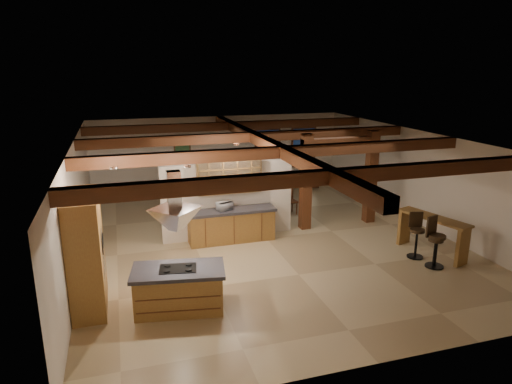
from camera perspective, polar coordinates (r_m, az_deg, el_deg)
ground at (r=13.22m, az=1.29°, el=-5.82°), size 12.00×12.00×0.00m
room_walls at (r=12.68m, az=1.34°, el=1.70°), size 12.00×12.00×12.00m
ceiling_beams at (r=12.49m, az=1.37°, el=6.07°), size 10.00×12.00×0.28m
timber_posts at (r=14.09m, az=10.40°, el=2.78°), size 2.50×0.30×2.90m
partition_wall at (r=13.06m, az=-3.54°, el=-1.01°), size 3.80×0.18×2.20m
pantry_cabinet at (r=9.81m, az=-20.47°, el=-7.10°), size 0.67×1.60×2.40m
back_counter at (r=12.90m, az=-3.08°, el=-4.14°), size 2.50×0.66×0.94m
upper_display_cabinet at (r=12.69m, az=-3.39°, el=2.01°), size 1.80×0.36×0.95m
range_hood at (r=9.01m, az=-9.98°, el=-4.34°), size 1.10×1.10×1.40m
back_windows at (r=19.14m, az=3.73°, el=5.51°), size 2.70×0.07×1.70m
framed_art at (r=18.06m, az=-9.20°, el=5.39°), size 0.65×0.05×0.85m
recessed_cans at (r=10.04m, az=-8.97°, el=4.20°), size 3.16×2.46×0.03m
kitchen_island at (r=9.53m, az=-9.60°, el=-11.84°), size 1.98×1.27×0.92m
dining_table at (r=15.62m, az=1.01°, el=-1.32°), size 1.77×1.18×0.58m
sofa at (r=18.85m, az=3.14°, el=1.59°), size 2.06×1.17×0.57m
microwave at (r=12.67m, az=-3.94°, el=-1.76°), size 0.48×0.40×0.23m
bar_counter at (r=12.80m, az=21.20°, el=-4.33°), size 1.03×2.02×1.03m
side_table at (r=18.83m, az=7.13°, el=1.40°), size 0.49×0.49×0.52m
table_lamp at (r=18.72m, az=7.18°, el=2.84°), size 0.27×0.27×0.32m
bar_stool_a at (r=12.05m, az=21.49°, el=-5.83°), size 0.47×0.48×1.27m
bar_stool_b at (r=12.06m, az=21.36°, el=-6.13°), size 0.40×0.42×1.14m
bar_stool_c at (r=12.49m, az=19.40°, el=-5.10°), size 0.43×0.44×1.18m
dining_chairs at (r=15.54m, az=1.01°, el=-0.30°), size 1.91×1.91×1.14m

